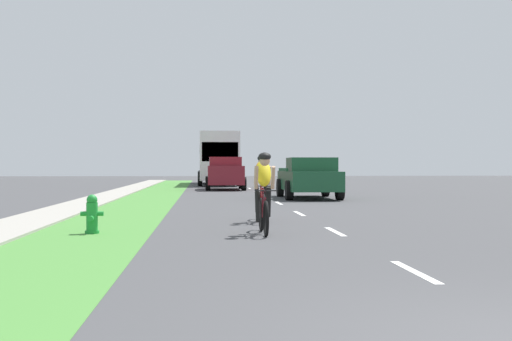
{
  "coord_description": "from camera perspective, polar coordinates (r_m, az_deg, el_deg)",
  "views": [
    {
      "loc": [
        -2.63,
        -4.55,
        1.33
      ],
      "look_at": [
        -0.63,
        21.21,
        1.14
      ],
      "focal_mm": 47.04,
      "sensor_mm": 36.0,
      "label": 1
    }
  ],
  "objects": [
    {
      "name": "bus_white",
      "position": [
        47.15,
        -3.24,
        1.22
      ],
      "size": [
        2.78,
        11.6,
        3.48
      ],
      "color": "silver",
      "rests_on": "ground_plane"
    },
    {
      "name": "cyclist_trailing",
      "position": [
        15.8,
        0.49,
        -1.45
      ],
      "size": [
        0.42,
        1.72,
        1.58
      ],
      "color": "black",
      "rests_on": "ground_plane"
    },
    {
      "name": "ground_plane",
      "position": [
        24.72,
        1.67,
        -2.66
      ],
      "size": [
        120.0,
        120.0,
        0.0
      ],
      "primitive_type": "plane",
      "color": "#424244"
    },
    {
      "name": "fire_hydrant_green",
      "position": [
        13.47,
        -13.78,
        -3.66
      ],
      "size": [
        0.44,
        0.38,
        0.76
      ],
      "color": "#1E8C33",
      "rests_on": "ground_plane"
    },
    {
      "name": "pickup_dark_green",
      "position": [
        27.15,
        4.52,
        -0.63
      ],
      "size": [
        2.22,
        5.1,
        1.64
      ],
      "color": "#194C2D",
      "rests_on": "ground_plane"
    },
    {
      "name": "sidewalk_concrete",
      "position": [
        24.92,
        -13.9,
        -2.63
      ],
      "size": [
        1.5,
        70.0,
        0.1
      ],
      "primitive_type": "cube",
      "color": "#9E998E",
      "rests_on": "ground_plane"
    },
    {
      "name": "suv_maroon",
      "position": [
        36.9,
        -2.65,
        -0.17
      ],
      "size": [
        2.15,
        4.7,
        1.79
      ],
      "color": "maroon",
      "rests_on": "ground_plane"
    },
    {
      "name": "cyclist_lead",
      "position": [
        12.98,
        0.65,
        -1.86
      ],
      "size": [
        0.42,
        1.72,
        1.58
      ],
      "color": "black",
      "rests_on": "ground_plane"
    },
    {
      "name": "lane_markings_center",
      "position": [
        28.7,
        0.82,
        -2.22
      ],
      "size": [
        0.12,
        52.71,
        0.01
      ],
      "color": "white",
      "rests_on": "ground_plane"
    },
    {
      "name": "grass_verge",
      "position": [
        24.68,
        -9.51,
        -2.66
      ],
      "size": [
        2.33,
        70.0,
        0.01
      ],
      "primitive_type": "cube",
      "color": "#478438",
      "rests_on": "ground_plane"
    }
  ]
}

